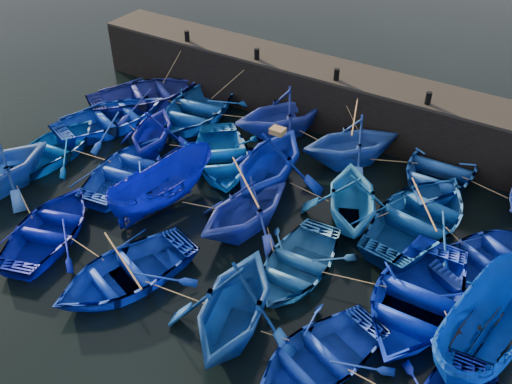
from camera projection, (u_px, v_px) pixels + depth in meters
The scene contains 33 objects.
ground at pixel (206, 256), 19.40m from camera, with size 120.00×120.00×0.00m, color black.
quay_wall at pixel (342, 100), 25.74m from camera, with size 26.00×2.50×2.50m, color black.
quay_top at pixel (345, 73), 24.95m from camera, with size 26.00×2.50×0.12m, color black.
bollard_0 at pixel (187, 36), 27.57m from camera, with size 0.24×0.24×0.50m, color black.
bollard_1 at pixel (257, 54), 25.86m from camera, with size 0.24×0.24×0.50m, color black.
bollard_2 at pixel (337, 74), 24.15m from camera, with size 0.24×0.24×0.50m, color black.
bollard_3 at pixel (428, 98), 22.45m from camera, with size 0.24×0.24×0.50m, color black.
boat_0 at pixel (146, 94), 27.69m from camera, with size 3.95×5.53×1.15m, color navy.
boat_1 at pixel (196, 108), 26.54m from camera, with size 4.04×5.64×1.17m, color #0D4293.
boat_2 at pixel (282, 113), 24.98m from camera, with size 3.83×4.44×2.34m, color #2235A5.
boat_3 at pixel (352, 141), 23.20m from camera, with size 3.67×4.25×2.24m, color #234BB6.
boat_4 at pixel (440, 169), 22.53m from camera, with size 4.01×5.60×1.16m, color #144293.
boat_6 at pixel (112, 117), 25.89m from camera, with size 3.83×5.36×1.11m, color #0B33BA.
boat_7 at pixel (152, 130), 24.16m from camera, with size 3.22×3.73×1.96m, color #0B1494.
boat_8 at pixel (221, 156), 23.42m from camera, with size 3.53×4.93×1.02m, color blue.
boat_9 at pixel (270, 160), 21.80m from camera, with size 4.19×4.86×2.56m, color #071F9F.
boat_10 at pixel (353, 197), 20.20m from camera, with size 3.66×4.25×2.23m, color #1965B5.
boat_11 at pixel (421, 217), 20.13m from camera, with size 4.11×5.74×1.19m, color navy.
boat_12 at pixel (489, 256), 18.74m from camera, with size 3.08×4.31×0.89m, color #0F289E.
boat_13 at pixel (58, 146), 24.15m from camera, with size 3.18×4.45×0.92m, color #00449C.
boat_14 at pixel (128, 169), 22.66m from camera, with size 3.45×4.82×1.00m, color #1034BE.
boat_15 at pixel (162, 186), 21.07m from camera, with size 1.77×4.69×1.81m, color #040D91.
boat_16 at pixel (246, 207), 19.80m from camera, with size 3.56×4.13×2.17m, color #1E31A5.
boat_17 at pixel (297, 264), 18.46m from camera, with size 3.13×4.38×0.91m, color #2160A7.
boat_18 at pixel (415, 298), 17.11m from camera, with size 3.95×5.53×1.15m, color #0620CA.
boat_19 at pixel (486, 326), 15.69m from camera, with size 1.98×5.25×2.03m, color #00319A.
boat_21 at pixel (50, 228), 19.83m from camera, with size 3.31×4.63×0.96m, color #020D99.
boat_22 at pixel (125, 272), 18.10m from camera, with size 3.46×4.84×1.00m, color #092ABA.
boat_23 at pixel (234, 303), 16.14m from camera, with size 3.91×4.54×2.39m, color navy.
boat_24 at pixel (318, 357), 15.56m from camera, with size 3.14×4.39×0.91m, color #0E2EB0.
wooden_crate at pixel (278, 131), 20.84m from camera, with size 0.52×0.42×0.21m, color olive.
mooring_ropes at pixel (275, 164), 22.32m from camera, with size 17.79×12.10×2.10m.
loose_oars at pixel (293, 186), 19.79m from camera, with size 9.32×12.19×1.30m.
Camera 1 is at (9.02, -11.07, 13.42)m, focal length 40.00 mm.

